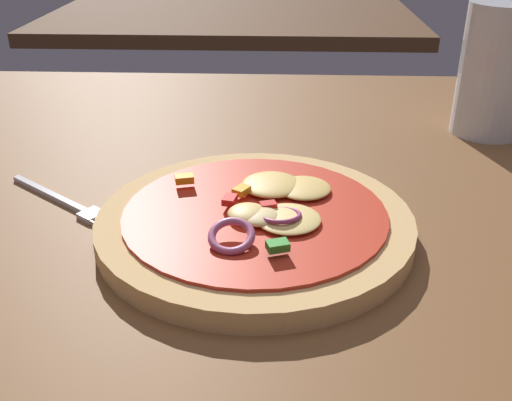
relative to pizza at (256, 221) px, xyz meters
The scene contains 5 objects.
dining_table 0.06m from the pizza, 137.10° to the right, with size 1.16×1.05×0.03m.
pizza is the anchor object (origin of this frame).
fork 0.17m from the pizza, 167.38° to the left, with size 0.14×0.11×0.01m.
beer_glass 0.36m from the pizza, 43.51° to the left, with size 0.08×0.08×0.15m.
background_table 1.05m from the pizza, 95.74° to the left, with size 0.87×0.53×0.03m.
Camera 1 is at (0.05, -0.38, 0.28)m, focal length 41.28 mm.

